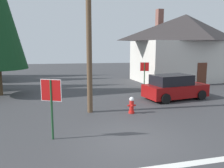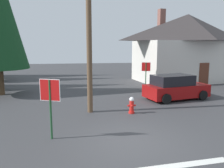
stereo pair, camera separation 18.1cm
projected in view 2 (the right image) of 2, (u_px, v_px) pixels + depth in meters
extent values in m
cube|color=#38383A|center=(131.00, 142.00, 8.62)|extent=(80.00, 80.00, 0.10)
cube|color=silver|center=(160.00, 168.00, 6.71)|extent=(4.44, 0.62, 0.01)
cylinder|color=#1E4C28|center=(51.00, 110.00, 8.65)|extent=(0.08, 0.08, 2.27)
cube|color=white|center=(50.00, 90.00, 8.53)|extent=(0.76, 0.35, 0.82)
cube|color=red|center=(50.00, 90.00, 8.53)|extent=(0.72, 0.34, 0.77)
cylinder|color=red|center=(132.00, 112.00, 12.18)|extent=(0.31, 0.31, 0.10)
cylinder|color=red|center=(132.00, 106.00, 12.12)|extent=(0.23, 0.23, 0.57)
sphere|color=white|center=(132.00, 99.00, 12.06)|extent=(0.25, 0.25, 0.25)
cylinder|color=red|center=(128.00, 106.00, 12.09)|extent=(0.10, 0.09, 0.09)
cylinder|color=red|center=(135.00, 105.00, 12.14)|extent=(0.10, 0.09, 0.09)
cylinder|color=red|center=(132.00, 106.00, 11.95)|extent=(0.11, 0.10, 0.11)
cylinder|color=brown|center=(89.00, 38.00, 11.81)|extent=(0.28, 0.28, 7.78)
cylinder|color=#1E4C28|center=(146.00, 75.00, 19.43)|extent=(0.08, 0.08, 2.14)
cube|color=white|center=(146.00, 67.00, 19.32)|extent=(0.71, 0.25, 0.74)
cube|color=red|center=(146.00, 67.00, 19.32)|extent=(0.67, 0.24, 0.70)
cube|color=beige|center=(186.00, 61.00, 23.45)|extent=(10.17, 6.80, 3.98)
pyramid|color=#332D2D|center=(188.00, 28.00, 22.93)|extent=(10.98, 7.34, 2.59)
cube|color=brown|center=(161.00, 21.00, 23.08)|extent=(0.68, 0.68, 2.33)
cube|color=#592D1E|center=(204.00, 74.00, 20.96)|extent=(1.00, 0.19, 2.00)
cube|color=maroon|center=(176.00, 90.00, 15.39)|extent=(4.44, 2.69, 0.80)
cube|color=black|center=(173.00, 80.00, 15.15)|extent=(2.78, 2.12, 0.65)
cylinder|color=black|center=(184.00, 90.00, 16.79)|extent=(0.67, 0.35, 0.64)
cylinder|color=black|center=(203.00, 95.00, 15.11)|extent=(0.67, 0.35, 0.64)
cylinder|color=black|center=(150.00, 93.00, 15.76)|extent=(0.67, 0.35, 0.64)
cylinder|color=black|center=(166.00, 99.00, 14.07)|extent=(0.67, 0.35, 0.64)
cylinder|color=#4C3823|center=(0.00, 82.00, 16.71)|extent=(0.53, 0.53, 1.89)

